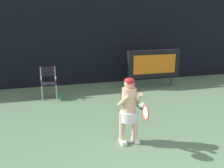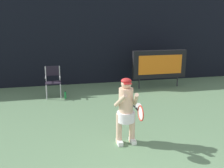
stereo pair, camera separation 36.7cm
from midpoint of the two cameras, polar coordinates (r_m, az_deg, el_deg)
The scene contains 6 objects.
backdrop_screen at distance 10.67m, azimuth -8.01°, elevation 9.57°, with size 18.00×0.12×3.66m.
scoreboard at distance 10.25m, azimuth 8.36°, elevation 4.50°, with size 2.20×0.21×1.50m.
umpire_chair at distance 9.06m, azimuth -15.25°, elevation 0.74°, with size 0.52×0.44×1.08m.
water_bottle at distance 8.90m, azimuth -12.51°, elevation -2.64°, with size 0.07×0.07×0.27m.
tennis_player at distance 5.49m, azimuth 1.96°, elevation -5.50°, with size 0.53×0.59×1.47m.
tennis_racket at distance 5.02m, azimuth 5.36°, elevation -6.36°, with size 0.03×0.60×0.31m.
Camera 1 is at (-1.73, -1.98, 2.66)m, focal length 40.60 mm.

